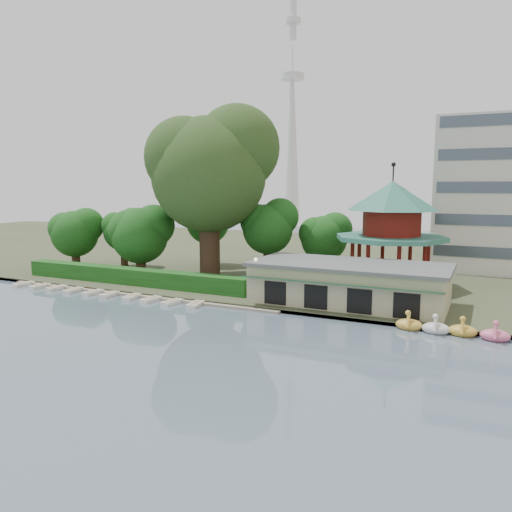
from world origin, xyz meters
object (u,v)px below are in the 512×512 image
Objects in this scene: big_tree at (211,166)px; pavilion at (391,223)px; boathouse at (349,283)px; dock at (134,294)px.

pavilion is at bearing 10.28° from big_tree.
big_tree reaches higher than boathouse.
pavilion is (2.00, 10.03, 5.11)m from boathouse.
dock is 2.52× the size of pavilion.
boathouse is at bearing 12.24° from dock.
pavilion reaches higher than dock.
boathouse is 0.89× the size of big_tree.
boathouse is 22.95m from big_tree.
big_tree is at bearing 73.87° from dock.
boathouse is 11.43m from pavilion.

